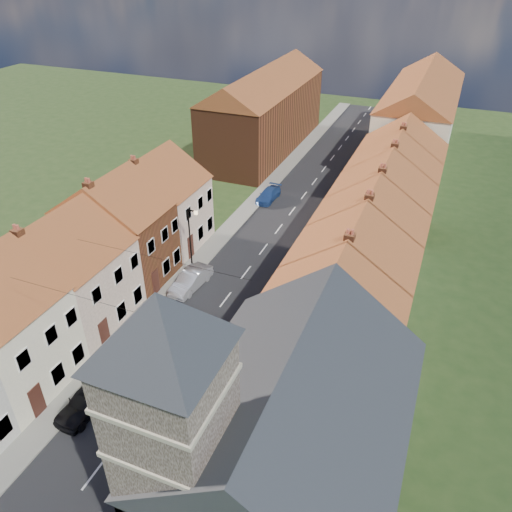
% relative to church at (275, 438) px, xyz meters
% --- Properties ---
extents(ground, '(160.00, 160.00, 0.00)m').
position_rel_church_xyz_m(ground, '(-9.36, -3.32, -5.88)').
color(ground, '#31431C').
rests_on(ground, ground).
extents(road, '(7.00, 90.00, 0.02)m').
position_rel_church_xyz_m(road, '(-9.36, 26.68, -5.87)').
color(road, black).
rests_on(road, ground).
extents(pavement_left, '(1.80, 90.00, 0.12)m').
position_rel_church_xyz_m(pavement_left, '(-13.76, 26.68, -5.82)').
color(pavement_left, slate).
rests_on(pavement_left, ground).
extents(pavement_right, '(1.80, 90.00, 0.12)m').
position_rel_church_xyz_m(pavement_right, '(-4.96, 26.68, -5.82)').
color(pavement_right, slate).
rests_on(pavement_right, ground).
extents(church, '(11.25, 14.25, 15.20)m').
position_rel_church_xyz_m(church, '(0.00, 0.00, 0.00)').
color(church, '#342C24').
rests_on(church, ground).
extents(cottage_r_tudor, '(8.30, 5.20, 9.00)m').
position_rel_church_xyz_m(cottage_r_tudor, '(-0.09, 9.37, -1.41)').
color(cottage_r_tudor, beige).
rests_on(cottage_r_tudor, ground).
extents(cottage_r_white_near, '(8.30, 6.00, 9.00)m').
position_rel_church_xyz_m(cottage_r_white_near, '(-0.06, 14.77, -1.40)').
color(cottage_r_white_near, beige).
rests_on(cottage_r_white_near, ground).
extents(cottage_r_cream_mid, '(8.30, 5.20, 9.00)m').
position_rel_church_xyz_m(cottage_r_cream_mid, '(-0.06, 20.17, -1.40)').
color(cottage_r_cream_mid, silver).
rests_on(cottage_r_cream_mid, ground).
extents(cottage_r_pink, '(8.30, 6.00, 9.00)m').
position_rel_church_xyz_m(cottage_r_pink, '(-0.06, 25.57, -1.40)').
color(cottage_r_pink, silver).
rests_on(cottage_r_pink, ground).
extents(cottage_r_white_far, '(8.30, 5.20, 9.00)m').
position_rel_church_xyz_m(cottage_r_white_far, '(-0.06, 30.97, -1.40)').
color(cottage_r_white_far, brown).
rests_on(cottage_r_white_far, ground).
extents(cottage_r_cream_far, '(8.30, 6.00, 9.00)m').
position_rel_church_xyz_m(cottage_r_cream_far, '(-0.06, 36.37, -1.40)').
color(cottage_r_cream_far, beige).
rests_on(cottage_r_cream_far, ground).
extents(cottage_l_white, '(8.30, 6.90, 8.80)m').
position_rel_church_xyz_m(cottage_l_white, '(-18.66, 8.62, -1.51)').
color(cottage_l_white, beige).
rests_on(cottage_l_white, ground).
extents(cottage_l_brick_mid, '(8.30, 5.70, 9.10)m').
position_rel_church_xyz_m(cottage_l_brick_mid, '(-18.66, 14.72, -1.35)').
color(cottage_l_brick_mid, brown).
rests_on(cottage_l_brick_mid, ground).
extents(cottage_l_pink, '(8.30, 6.30, 8.80)m').
position_rel_church_xyz_m(cottage_l_pink, '(-18.66, 20.52, -1.51)').
color(cottage_l_pink, beige).
rests_on(cottage_l_pink, ground).
extents(block_right_far, '(8.30, 24.20, 10.50)m').
position_rel_church_xyz_m(block_right_far, '(-0.06, 51.68, -0.58)').
color(block_right_far, beige).
rests_on(block_right_far, ground).
extents(block_left_far, '(8.30, 24.20, 10.50)m').
position_rel_church_xyz_m(block_left_far, '(-18.66, 46.68, -0.58)').
color(block_left_far, brown).
rests_on(block_left_far, ground).
extents(lamppost, '(0.88, 0.15, 6.00)m').
position_rel_church_xyz_m(lamppost, '(-13.17, 16.68, -2.34)').
color(lamppost, black).
rests_on(lamppost, pavement_left).
extents(car_near, '(2.03, 4.41, 1.46)m').
position_rel_church_xyz_m(car_near, '(-12.33, 2.09, -5.14)').
color(car_near, black).
rests_on(car_near, ground).
extents(car_mid, '(1.93, 4.49, 1.44)m').
position_rel_church_xyz_m(car_mid, '(-12.56, 15.12, -5.16)').
color(car_mid, '#AAABB1').
rests_on(car_mid, ground).
extents(car_far, '(1.82, 4.09, 1.17)m').
position_rel_church_xyz_m(car_far, '(-12.56, 32.25, -5.29)').
color(car_far, navy).
rests_on(car_far, ground).
extents(pedestrian_left, '(0.65, 0.45, 1.72)m').
position_rel_church_xyz_m(pedestrian_left, '(-13.06, 6.19, -4.89)').
color(pedestrian_left, black).
rests_on(pedestrian_left, pavement_left).
extents(pedestrian_right, '(0.91, 0.74, 1.78)m').
position_rel_church_xyz_m(pedestrian_right, '(-4.64, 11.39, -4.87)').
color(pedestrian_right, black).
rests_on(pedestrian_right, pavement_right).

